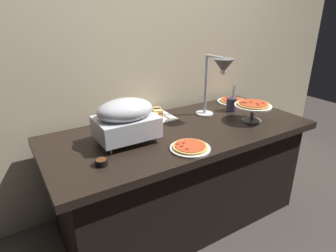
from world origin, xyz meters
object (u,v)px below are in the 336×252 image
Objects in this scene: sandwich_platter at (151,116)px; sauce_cup_near at (101,162)px; pizza_plate_center at (190,147)px; utensil_holder at (232,104)px; heat_lamp at (220,72)px; pizza_plate_raised_stand at (253,107)px; pizza_plate_front at (233,101)px; chafing_dish at (126,118)px.

sandwich_platter is 4.75× the size of sauce_cup_near.
utensil_holder reaches higher than pizza_plate_center.
sandwich_platter is at bearing 164.33° from utensil_holder.
sauce_cup_near is (-0.57, -0.49, -0.00)m from sandwich_platter.
pizza_plate_raised_stand is at bearing -35.72° from heat_lamp.
pizza_plate_center is at bearing -167.81° from pizza_plate_raised_stand.
pizza_plate_front is 0.81× the size of sandwich_platter.
sandwich_platter is (-0.83, 0.02, 0.01)m from pizza_plate_front.
sandwich_platter is at bearing 145.12° from pizza_plate_raised_stand.
chafing_dish reaches higher than pizza_plate_front.
chafing_dish is 1.00m from utensil_holder.
pizza_plate_front is 1.48m from sauce_cup_near.
pizza_plate_raised_stand is (0.21, -0.15, -0.26)m from heat_lamp.
pizza_plate_center is at bearing -47.24° from chafing_dish.
pizza_plate_center is 0.73× the size of sandwich_platter.
pizza_plate_raised_stand is (0.68, 0.15, 0.10)m from pizza_plate_center.
sauce_cup_near is at bearing 169.34° from pizza_plate_center.
heat_lamp reaches higher than pizza_plate_front.
heat_lamp is 0.41m from utensil_holder.
pizza_plate_center is 0.70m from pizza_plate_raised_stand.
heat_lamp is at bearing 32.81° from pizza_plate_center.
chafing_dish is 1.12× the size of sandwich_platter.
pizza_plate_raised_stand is 0.26m from utensil_holder.
chafing_dish is at bearing -167.33° from pizza_plate_front.
utensil_holder is at bearing 83.01° from pizza_plate_raised_stand.
sandwich_platter is (0.33, 0.28, -0.14)m from chafing_dish.
sandwich_platter is 1.52× the size of utensil_holder.
sandwich_platter is (-0.63, 0.44, -0.09)m from pizza_plate_raised_stand.
chafing_dish reaches higher than pizza_plate_raised_stand.
utensil_holder is (0.66, -0.19, 0.04)m from sandwich_platter.
pizza_plate_raised_stand reaches higher than sandwich_platter.
utensil_holder reaches higher than sandwich_platter.
chafing_dish is at bearing 132.76° from pizza_plate_center.
heat_lamp is (0.75, -0.00, 0.21)m from chafing_dish.
pizza_plate_raised_stand reaches higher than pizza_plate_center.
sandwich_platter is (0.05, 0.59, 0.01)m from pizza_plate_center.
pizza_plate_center is 0.53m from sauce_cup_near.
sandwich_platter is at bearing 145.55° from heat_lamp.
pizza_plate_front is at bearing 64.29° from pizza_plate_raised_stand.
heat_lamp is 0.66m from pizza_plate_center.
pizza_plate_center is at bearing -150.55° from utensil_holder.
pizza_plate_raised_stand is (-0.20, -0.42, 0.10)m from pizza_plate_front.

